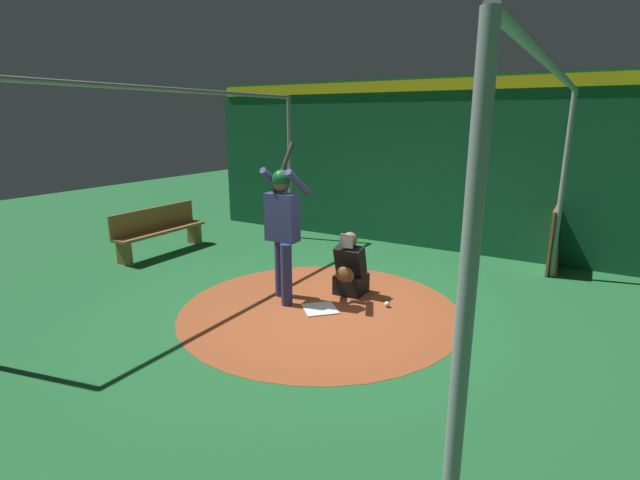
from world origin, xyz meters
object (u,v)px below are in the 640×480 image
Objects in this scene: batter at (283,222)px; catcher at (350,270)px; bench at (159,229)px; baseball_0 at (387,304)px; home_plate at (320,309)px; bat_rack at (554,240)px.

batter reaches higher than catcher.
bench is (-0.10, -4.02, 0.10)m from catcher.
baseball_0 is (0.18, 0.65, -0.31)m from catcher.
home_plate is at bearing 85.45° from batter.
baseball_0 is at bearing 74.36° from catcher.
baseball_0 is at bearing 86.58° from bench.
baseball_0 is (0.28, 4.67, -0.41)m from bench.
catcher is 0.74m from baseball_0.
catcher is at bearing 133.63° from batter.
bat_rack is (-3.52, 2.46, 0.48)m from home_plate.
bat_rack is at bearing 139.77° from catcher.
batter is at bearing -70.42° from baseball_0.
batter is 2.33× the size of catcher.
bench is (-0.76, -3.33, -0.65)m from batter.
catcher is 0.78× the size of bat_rack.
batter is at bearing -94.55° from home_plate.
batter is 3.48m from bench.
baseball_0 is at bearing 109.58° from batter.
home_plate is 0.90m from baseball_0.
batter is 4.67m from bat_rack.
batter is 1.77m from baseball_0.
baseball_0 is at bearing 125.68° from home_plate.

